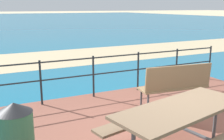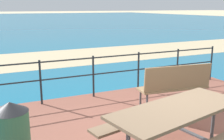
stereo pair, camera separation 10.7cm
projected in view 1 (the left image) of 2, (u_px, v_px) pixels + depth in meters
The scene contains 8 objects.
ground_plane at pixel (181, 138), 4.34m from camera, with size 240.00×240.00×0.00m, color beige.
patio_paving at pixel (182, 136), 4.34m from camera, with size 6.40×5.20×0.06m, color brown.
sea_water at pixel (3, 21), 39.44m from camera, with size 90.00×90.00×0.01m, color #196B8E.
beach_strip at pixel (59, 58), 11.12m from camera, with size 54.00×3.82×0.01m, color tan.
picnic_table at pixel (181, 119), 3.45m from camera, with size 2.14×1.73×0.78m.
park_bench at pixel (176, 83), 5.26m from camera, with size 1.47×0.57×0.94m.
railing_fence at pixel (117, 69), 6.27m from camera, with size 5.94×0.04×0.96m.
trash_bin at pixel (16, 140), 3.20m from camera, with size 0.43×0.43×0.94m.
Camera 1 is at (-2.74, -3.09, 2.09)m, focal length 42.74 mm.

